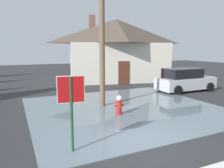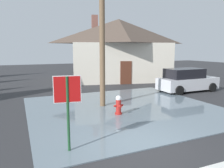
% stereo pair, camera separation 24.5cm
% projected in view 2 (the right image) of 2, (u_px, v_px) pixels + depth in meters
% --- Properties ---
extents(ground_plane, '(80.00, 80.00, 0.10)m').
position_uv_depth(ground_plane, '(142.00, 146.00, 6.83)').
color(ground_plane, '#2D2D30').
extents(flood_puddle, '(9.38, 8.83, 0.04)m').
position_uv_depth(flood_puddle, '(124.00, 108.00, 11.02)').
color(flood_puddle, slate).
rests_on(flood_puddle, ground).
extents(lane_stop_bar, '(3.30, 0.40, 0.01)m').
position_uv_depth(lane_stop_bar, '(213.00, 168.00, 5.46)').
color(lane_stop_bar, silver).
rests_on(lane_stop_bar, ground).
extents(stop_sign_near, '(0.78, 0.16, 2.28)m').
position_uv_depth(stop_sign_near, '(68.00, 98.00, 6.10)').
color(stop_sign_near, '#1E4C28').
rests_on(stop_sign_near, ground).
extents(fire_hydrant, '(0.46, 0.40, 0.92)m').
position_uv_depth(fire_hydrant, '(119.00, 105.00, 9.85)').
color(fire_hydrant, '#AD231E').
rests_on(fire_hydrant, ground).
extents(utility_pole, '(1.60, 0.28, 8.63)m').
position_uv_depth(utility_pole, '(102.00, 19.00, 10.68)').
color(utility_pole, brown).
rests_on(utility_pole, ground).
extents(house, '(10.91, 8.69, 6.37)m').
position_uv_depth(house, '(119.00, 49.00, 21.16)').
color(house, silver).
rests_on(house, ground).
extents(parked_car, '(4.38, 1.97, 1.66)m').
position_uv_depth(parked_car, '(187.00, 81.00, 15.37)').
color(parked_car, silver).
rests_on(parked_car, ground).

